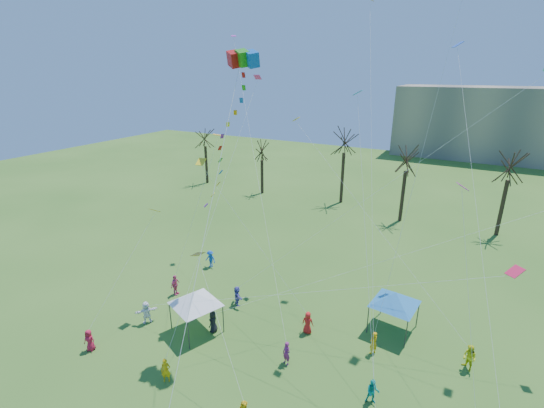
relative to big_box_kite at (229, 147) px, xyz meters
The scene contains 6 objects.
bare_tree_row 31.98m from the big_box_kite, 75.43° to the left, with size 70.55×9.38×11.43m.
big_box_kite is the anchor object (origin of this frame).
canopy_tent_white 11.51m from the big_box_kite, 162.97° to the right, with size 4.00×4.00×3.24m.
canopy_tent_blue 16.03m from the big_box_kite, 31.68° to the left, with size 4.23×4.23×3.20m.
festival_crowd 13.34m from the big_box_kite, ahead, with size 25.69×14.18×1.84m.
small_kites_aloft 7.30m from the big_box_kite, 46.51° to the left, with size 29.17×19.36×32.96m.
Camera 1 is at (9.01, -12.95, 18.22)m, focal length 25.00 mm.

